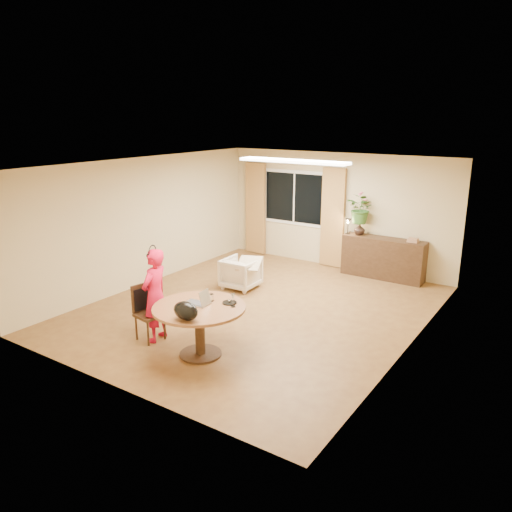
{
  "coord_description": "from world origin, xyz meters",
  "views": [
    {
      "loc": [
        4.67,
        -7.03,
        3.41
      ],
      "look_at": [
        0.1,
        -0.2,
        1.07
      ],
      "focal_mm": 35.0,
      "sensor_mm": 36.0,
      "label": 1
    }
  ],
  "objects_px": {
    "dining_table": "(199,317)",
    "child": "(155,295)",
    "armchair": "(241,273)",
    "sideboard": "(383,258)",
    "dining_chair": "(150,313)"
  },
  "relations": [
    {
      "from": "dining_table",
      "to": "child",
      "type": "bearing_deg",
      "value": 177.95
    },
    {
      "from": "dining_table",
      "to": "armchair",
      "type": "bearing_deg",
      "value": 113.92
    },
    {
      "from": "armchair",
      "to": "sideboard",
      "type": "height_order",
      "value": "sideboard"
    },
    {
      "from": "dining_table",
      "to": "child",
      "type": "height_order",
      "value": "child"
    },
    {
      "from": "sideboard",
      "to": "child",
      "type": "bearing_deg",
      "value": -110.57
    },
    {
      "from": "child",
      "to": "sideboard",
      "type": "height_order",
      "value": "child"
    },
    {
      "from": "armchair",
      "to": "sideboard",
      "type": "distance_m",
      "value": 3.1
    },
    {
      "from": "sideboard",
      "to": "armchair",
      "type": "bearing_deg",
      "value": -134.05
    },
    {
      "from": "dining_table",
      "to": "armchair",
      "type": "relative_size",
      "value": 1.95
    },
    {
      "from": "dining_chair",
      "to": "child",
      "type": "distance_m",
      "value": 0.31
    },
    {
      "from": "child",
      "to": "sideboard",
      "type": "bearing_deg",
      "value": 150.33
    },
    {
      "from": "child",
      "to": "armchair",
      "type": "bearing_deg",
      "value": 177.37
    },
    {
      "from": "dining_table",
      "to": "dining_chair",
      "type": "height_order",
      "value": "dining_chair"
    },
    {
      "from": "dining_chair",
      "to": "armchair",
      "type": "relative_size",
      "value": 1.28
    },
    {
      "from": "armchair",
      "to": "sideboard",
      "type": "relative_size",
      "value": 0.39
    }
  ]
}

